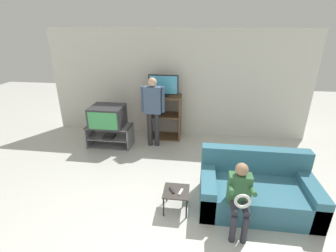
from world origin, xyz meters
The scene contains 11 objects.
wall_back centered at (0.00, 3.82, 1.30)m, with size 6.40×0.06×2.60m.
tv_stand centered at (-1.47, 2.89, 0.24)m, with size 1.02×0.54×0.50m.
television_main centered at (-1.48, 2.88, 0.73)m, with size 0.74×0.63×0.47m.
media_shelf centered at (-0.26, 3.51, 0.55)m, with size 0.80×0.49×1.09m.
television_flat centered at (-0.28, 3.48, 1.33)m, with size 0.71×0.20×0.51m.
snack_table centered at (0.30, 0.89, 0.30)m, with size 0.39×0.39×0.35m.
remote_control_black centered at (0.23, 0.88, 0.36)m, with size 0.04×0.14×0.02m, color #232328.
remote_control_white centered at (0.37, 0.87, 0.36)m, with size 0.04×0.14×0.02m, color silver.
couch centered at (1.52, 1.18, 0.27)m, with size 1.72×0.98×0.83m.
person_standing_adult centered at (-0.45, 3.01, 0.98)m, with size 0.53×0.20×1.62m.
person_seated_child centered at (1.17, 0.62, 0.59)m, with size 0.33×0.43×1.01m.
Camera 1 is at (0.57, -2.10, 2.66)m, focal length 26.00 mm.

